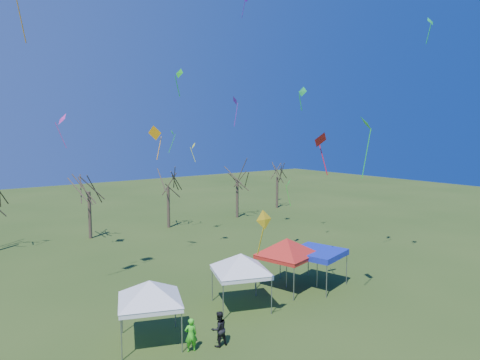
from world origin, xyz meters
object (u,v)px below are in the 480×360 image
(tree_2, at_px, (88,175))
(tent_white_mid, at_px, (241,257))
(tree_4, at_px, (237,168))
(tree_5, at_px, (277,166))
(person_green, at_px, (191,335))
(tent_blue, at_px, (317,253))
(tree_3, at_px, (168,172))
(tent_white_west, at_px, (150,285))
(tent_red, at_px, (287,242))
(person_dark, at_px, (219,329))

(tree_2, bearing_deg, tent_white_mid, -85.30)
(tree_4, bearing_deg, tree_5, 13.85)
(tree_5, xyz_separation_m, person_green, (-29.27, -26.54, -4.91))
(tent_white_mid, xyz_separation_m, tent_blue, (6.28, -0.25, -0.78))
(tree_3, bearing_deg, tree_4, -0.26)
(tree_5, height_order, tent_blue, tree_5)
(tree_2, height_order, tree_4, tree_2)
(tent_white_west, bearing_deg, person_green, -59.06)
(tree_4, height_order, tree_5, tree_4)
(tent_red, bearing_deg, tent_white_mid, -171.58)
(tent_white_mid, distance_m, person_dark, 5.24)
(tree_5, relative_size, person_dark, 4.27)
(tree_5, bearing_deg, tent_blue, -126.71)
(tree_3, height_order, tent_red, tree_3)
(tent_white_mid, distance_m, tent_red, 4.36)
(tree_2, bearing_deg, tree_5, 3.70)
(tree_5, relative_size, tent_blue, 1.92)
(tree_4, xyz_separation_m, tent_white_west, (-22.07, -22.53, -3.08))
(tent_blue, relative_size, person_dark, 2.22)
(tent_white_west, distance_m, tent_white_mid, 6.21)
(tent_red, bearing_deg, tree_3, 83.90)
(tree_5, height_order, person_dark, tree_5)
(person_dark, bearing_deg, tree_5, -134.10)
(tree_2, xyz_separation_m, tent_white_mid, (1.82, -22.18, -3.21))
(tent_red, distance_m, person_green, 10.17)
(tree_2, distance_m, tree_4, 17.73)
(tree_2, xyz_separation_m, tree_5, (26.09, 1.69, -0.56))
(person_green, bearing_deg, tent_white_mid, -136.57)
(tent_white_west, relative_size, person_green, 2.38)
(tree_2, relative_size, tree_4, 1.04)
(tent_blue, height_order, person_green, tent_blue)
(tent_white_west, bearing_deg, tree_4, 45.60)
(tree_3, distance_m, tent_red, 21.52)
(person_dark, bearing_deg, tree_2, -92.20)
(tree_4, relative_size, person_dark, 4.51)
(tent_white_mid, bearing_deg, tent_blue, -2.30)
(tree_5, xyz_separation_m, person_dark, (-27.91, -26.92, -4.86))
(tree_3, xyz_separation_m, tree_5, (17.69, 2.02, -0.35))
(tent_white_mid, distance_m, tent_blue, 6.34)
(tree_4, relative_size, tree_5, 1.06)
(tree_4, distance_m, tree_5, 8.62)
(tree_4, relative_size, tent_white_west, 2.03)
(tree_3, xyz_separation_m, person_green, (-11.58, -24.52, -5.26))
(tree_4, xyz_separation_m, tent_white_mid, (-15.90, -21.80, -2.98))
(tree_4, height_order, tent_white_west, tree_4)
(tent_red, xyz_separation_m, tent_blue, (1.97, -0.89, -0.90))
(tree_2, height_order, tent_white_mid, tree_2)
(tree_5, xyz_separation_m, tent_blue, (-17.98, -24.12, -3.43))
(person_green, bearing_deg, tree_3, -99.97)
(tent_blue, distance_m, person_green, 11.64)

